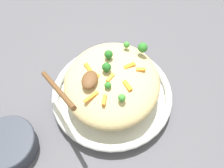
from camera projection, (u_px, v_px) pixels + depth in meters
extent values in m
plane|color=#4C4C51|center=(112.00, 99.00, 0.74)|extent=(2.40, 2.40, 0.00)
cylinder|color=silver|center=(112.00, 97.00, 0.73)|extent=(0.33, 0.33, 0.03)
torus|color=silver|center=(112.00, 93.00, 0.71)|extent=(0.35, 0.35, 0.02)
torus|color=black|center=(112.00, 92.00, 0.70)|extent=(0.34, 0.34, 0.00)
ellipsoid|color=#D1BA7A|center=(112.00, 83.00, 0.66)|extent=(0.28, 0.26, 0.10)
cube|color=orange|center=(129.00, 66.00, 0.63)|extent=(0.03, 0.03, 0.01)
cube|color=orange|center=(111.00, 78.00, 0.61)|extent=(0.03, 0.02, 0.01)
cube|color=orange|center=(91.00, 97.00, 0.58)|extent=(0.04, 0.03, 0.01)
cube|color=orange|center=(141.00, 69.00, 0.63)|extent=(0.01, 0.03, 0.01)
cube|color=orange|center=(104.00, 100.00, 0.58)|extent=(0.03, 0.01, 0.01)
cube|color=orange|center=(127.00, 86.00, 0.60)|extent=(0.03, 0.03, 0.01)
cube|color=orange|center=(88.00, 70.00, 0.63)|extent=(0.04, 0.04, 0.01)
cube|color=orange|center=(96.00, 78.00, 0.61)|extent=(0.03, 0.01, 0.01)
cylinder|color=#377928|center=(126.00, 47.00, 0.67)|extent=(0.01, 0.01, 0.01)
sphere|color=#3D8E33|center=(127.00, 45.00, 0.67)|extent=(0.02, 0.02, 0.02)
cylinder|color=#205B1C|center=(109.00, 58.00, 0.65)|extent=(0.01, 0.01, 0.01)
sphere|color=#236B23|center=(108.00, 54.00, 0.63)|extent=(0.02, 0.02, 0.02)
cylinder|color=#205B1C|center=(107.00, 70.00, 0.62)|extent=(0.01, 0.01, 0.01)
sphere|color=#236B23|center=(107.00, 66.00, 0.61)|extent=(0.02, 0.02, 0.02)
cylinder|color=#296820|center=(142.00, 51.00, 0.67)|extent=(0.01, 0.01, 0.01)
sphere|color=#2D7A28|center=(143.00, 48.00, 0.65)|extent=(0.03, 0.03, 0.03)
cylinder|color=#377928|center=(122.00, 100.00, 0.58)|extent=(0.01, 0.01, 0.01)
sphere|color=#3D8E33|center=(122.00, 98.00, 0.57)|extent=(0.02, 0.02, 0.02)
cylinder|color=#296820|center=(106.00, 87.00, 0.60)|extent=(0.01, 0.01, 0.00)
sphere|color=#2D7A28|center=(106.00, 85.00, 0.59)|extent=(0.02, 0.02, 0.02)
ellipsoid|color=brown|center=(90.00, 80.00, 0.60)|extent=(0.06, 0.04, 0.02)
cylinder|color=brown|center=(57.00, 89.00, 0.54)|extent=(0.12, 0.14, 0.08)
cylinder|color=#333842|center=(9.00, 145.00, 0.63)|extent=(0.14, 0.14, 0.06)
torus|color=#333842|center=(6.00, 142.00, 0.61)|extent=(0.15, 0.15, 0.01)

